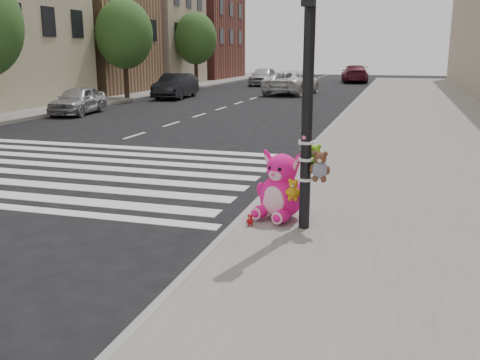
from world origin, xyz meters
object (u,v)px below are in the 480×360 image
at_px(signal_pole, 309,120).
at_px(red_teddy, 250,220).
at_px(car_dark_far, 176,86).
at_px(car_white_near, 292,83).
at_px(car_silver_far, 78,100).
at_px(pink_bunny, 280,191).

bearing_deg(signal_pole, red_teddy, -168.49).
relative_size(car_dark_far, car_white_near, 0.81).
bearing_deg(car_silver_far, car_white_near, 56.13).
bearing_deg(signal_pole, car_white_near, 101.64).
relative_size(red_teddy, car_white_near, 0.03).
distance_m(signal_pole, car_silver_far, 18.10).
bearing_deg(car_white_near, red_teddy, 106.88).
relative_size(pink_bunny, car_white_near, 0.20).
xyz_separation_m(car_dark_far, car_white_near, (6.03, 4.91, 0.03)).
bearing_deg(signal_pole, car_silver_far, 133.49).
height_order(car_silver_far, car_dark_far, car_dark_far).
relative_size(pink_bunny, red_teddy, 6.06).
distance_m(signal_pole, car_white_near, 27.47).
height_order(car_dark_far, car_white_near, car_white_near).
xyz_separation_m(signal_pole, pink_bunny, (-0.48, 0.35, -1.18)).
bearing_deg(car_silver_far, signal_pole, -53.81).
bearing_deg(car_silver_far, red_teddy, -56.16).
distance_m(car_silver_far, car_white_near, 15.41).
relative_size(car_silver_far, car_dark_far, 0.82).
height_order(pink_bunny, car_dark_far, car_dark_far).
height_order(pink_bunny, car_silver_far, pink_bunny).
bearing_deg(car_white_near, car_dark_far, 46.13).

